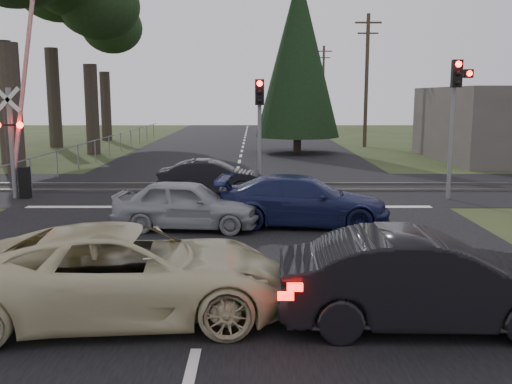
{
  "coord_description": "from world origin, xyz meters",
  "views": [
    {
      "loc": [
        0.83,
        -9.74,
        3.53
      ],
      "look_at": [
        0.86,
        3.43,
        1.3
      ],
      "focal_mm": 40.0,
      "sensor_mm": 36.0,
      "label": 1
    }
  ],
  "objects_px": {
    "utility_pole_far": "(323,85)",
    "silver_car": "(187,205)",
    "traffic_signal_center": "(260,116)",
    "crossing_signal": "(18,139)",
    "cream_coupe": "(128,273)",
    "blue_sedan": "(303,201)",
    "utility_pole_mid": "(367,78)",
    "dark_hatchback": "(425,281)",
    "dark_car_far": "(212,178)",
    "traffic_signal_right": "(456,102)"
  },
  "relations": [
    {
      "from": "utility_pole_far",
      "to": "silver_car",
      "type": "xyz_separation_m",
      "value": [
        -9.48,
        -49.81,
        -4.06
      ]
    },
    {
      "from": "traffic_signal_center",
      "to": "silver_car",
      "type": "distance_m",
      "value": 6.22
    },
    {
      "from": "crossing_signal",
      "to": "utility_pole_far",
      "type": "height_order",
      "value": "utility_pole_far"
    },
    {
      "from": "cream_coupe",
      "to": "traffic_signal_center",
      "type": "bearing_deg",
      "value": -16.31
    },
    {
      "from": "utility_pole_far",
      "to": "blue_sedan",
      "type": "xyz_separation_m",
      "value": [
        -6.35,
        -49.4,
        -4.04
      ]
    },
    {
      "from": "utility_pole_mid",
      "to": "dark_hatchback",
      "type": "height_order",
      "value": "utility_pole_mid"
    },
    {
      "from": "dark_car_far",
      "to": "utility_pole_far",
      "type": "bearing_deg",
      "value": -11.54
    },
    {
      "from": "traffic_signal_center",
      "to": "utility_pole_far",
      "type": "xyz_separation_m",
      "value": [
        7.5,
        44.32,
        1.92
      ]
    },
    {
      "from": "crossing_signal",
      "to": "utility_pole_mid",
      "type": "distance_m",
      "value": 25.78
    },
    {
      "from": "dark_hatchback",
      "to": "blue_sedan",
      "type": "xyz_separation_m",
      "value": [
        -1.27,
        7.01,
        -0.06
      ]
    },
    {
      "from": "crossing_signal",
      "to": "silver_car",
      "type": "xyz_separation_m",
      "value": [
        6.29,
        -4.6,
        -1.39
      ]
    },
    {
      "from": "silver_car",
      "to": "dark_car_far",
      "type": "height_order",
      "value": "silver_car"
    },
    {
      "from": "utility_pole_mid",
      "to": "dark_hatchback",
      "type": "relative_size",
      "value": 2.01
    },
    {
      "from": "cream_coupe",
      "to": "traffic_signal_right",
      "type": "bearing_deg",
      "value": -45.5
    },
    {
      "from": "dark_hatchback",
      "to": "dark_car_far",
      "type": "bearing_deg",
      "value": 20.78
    },
    {
      "from": "cream_coupe",
      "to": "dark_hatchback",
      "type": "relative_size",
      "value": 1.19
    },
    {
      "from": "utility_pole_mid",
      "to": "dark_car_far",
      "type": "height_order",
      "value": "utility_pole_mid"
    },
    {
      "from": "crossing_signal",
      "to": "cream_coupe",
      "type": "distance_m",
      "value": 12.45
    },
    {
      "from": "utility_pole_far",
      "to": "blue_sedan",
      "type": "relative_size",
      "value": 1.92
    },
    {
      "from": "utility_pole_mid",
      "to": "silver_car",
      "type": "relative_size",
      "value": 2.31
    },
    {
      "from": "dark_car_far",
      "to": "traffic_signal_right",
      "type": "bearing_deg",
      "value": -96.94
    },
    {
      "from": "blue_sedan",
      "to": "utility_pole_mid",
      "type": "bearing_deg",
      "value": -9.08
    },
    {
      "from": "traffic_signal_right",
      "to": "traffic_signal_center",
      "type": "height_order",
      "value": "traffic_signal_right"
    },
    {
      "from": "crossing_signal",
      "to": "blue_sedan",
      "type": "height_order",
      "value": "crossing_signal"
    },
    {
      "from": "cream_coupe",
      "to": "dark_car_far",
      "type": "relative_size",
      "value": 1.4
    },
    {
      "from": "utility_pole_far",
      "to": "crossing_signal",
      "type": "bearing_deg",
      "value": -109.23
    },
    {
      "from": "traffic_signal_right",
      "to": "dark_car_far",
      "type": "height_order",
      "value": "traffic_signal_right"
    },
    {
      "from": "silver_car",
      "to": "dark_car_far",
      "type": "xyz_separation_m",
      "value": [
        0.26,
        5.32,
        -0.04
      ]
    },
    {
      "from": "utility_pole_mid",
      "to": "cream_coupe",
      "type": "distance_m",
      "value": 32.73
    },
    {
      "from": "traffic_signal_center",
      "to": "utility_pole_mid",
      "type": "relative_size",
      "value": 0.46
    },
    {
      "from": "crossing_signal",
      "to": "utility_pole_mid",
      "type": "xyz_separation_m",
      "value": [
        15.77,
        20.21,
        2.67
      ]
    },
    {
      "from": "dark_hatchback",
      "to": "blue_sedan",
      "type": "bearing_deg",
      "value": 11.89
    },
    {
      "from": "traffic_signal_center",
      "to": "dark_hatchback",
      "type": "distance_m",
      "value": 12.49
    },
    {
      "from": "traffic_signal_right",
      "to": "utility_pole_mid",
      "type": "bearing_deg",
      "value": 87.34
    },
    {
      "from": "crossing_signal",
      "to": "blue_sedan",
      "type": "bearing_deg",
      "value": -23.93
    },
    {
      "from": "dark_hatchback",
      "to": "utility_pole_far",
      "type": "bearing_deg",
      "value": -3.55
    },
    {
      "from": "crossing_signal",
      "to": "utility_pole_far",
      "type": "distance_m",
      "value": 47.96
    },
    {
      "from": "dark_car_far",
      "to": "dark_hatchback",
      "type": "bearing_deg",
      "value": -160.64
    },
    {
      "from": "utility_pole_far",
      "to": "dark_hatchback",
      "type": "height_order",
      "value": "utility_pole_far"
    },
    {
      "from": "traffic_signal_right",
      "to": "utility_pole_mid",
      "type": "distance_m",
      "value": 20.6
    },
    {
      "from": "silver_car",
      "to": "blue_sedan",
      "type": "distance_m",
      "value": 3.16
    },
    {
      "from": "traffic_signal_right",
      "to": "blue_sedan",
      "type": "height_order",
      "value": "traffic_signal_right"
    },
    {
      "from": "crossing_signal",
      "to": "traffic_signal_center",
      "type": "distance_m",
      "value": 8.36
    },
    {
      "from": "traffic_signal_right",
      "to": "utility_pole_far",
      "type": "distance_m",
      "value": 45.56
    },
    {
      "from": "dark_hatchback",
      "to": "silver_car",
      "type": "bearing_deg",
      "value": 35.33
    },
    {
      "from": "traffic_signal_right",
      "to": "traffic_signal_center",
      "type": "distance_m",
      "value": 6.68
    },
    {
      "from": "traffic_signal_right",
      "to": "traffic_signal_center",
      "type": "bearing_deg",
      "value": 169.59
    },
    {
      "from": "traffic_signal_center",
      "to": "utility_pole_far",
      "type": "bearing_deg",
      "value": 80.4
    },
    {
      "from": "utility_pole_mid",
      "to": "silver_car",
      "type": "distance_m",
      "value": 26.87
    },
    {
      "from": "dark_car_far",
      "to": "utility_pole_mid",
      "type": "bearing_deg",
      "value": -25.14
    }
  ]
}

